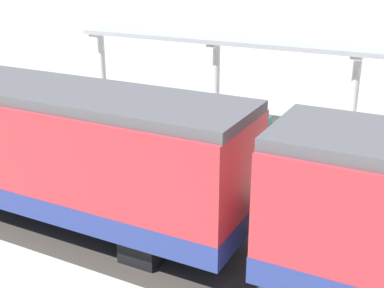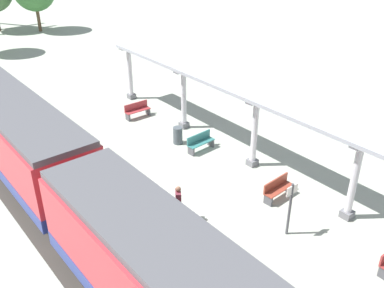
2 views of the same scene
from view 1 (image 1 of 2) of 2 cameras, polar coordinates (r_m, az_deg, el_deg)
ground_plane at (r=15.75m, az=14.25°, el=-4.04°), size 176.00×176.00×0.00m
tactile_edge_strip at (r=12.75m, az=10.48°, el=-9.88°), size 0.42×26.72×0.01m
trackbed at (r=11.28m, az=7.64°, el=-14.14°), size 3.20×38.72×0.01m
train_far_carriage at (r=13.45m, az=-17.29°, el=-0.25°), size 2.65×11.46×3.48m
canopy_pillar_third at (r=18.15m, az=17.75°, el=4.57°), size 1.10×0.44×3.32m
canopy_pillar_fourth at (r=19.60m, az=2.72°, el=6.68°), size 1.10×0.44×3.32m
canopy_pillar_fifth at (r=22.32m, az=-10.06°, el=8.11°), size 1.10×0.44×3.32m
canopy_beam at (r=17.80m, az=17.94°, el=9.94°), size 1.20×21.64×0.16m
bench_far_end at (r=18.22m, az=8.58°, el=1.29°), size 1.52×0.52×0.86m
bench_extra_slot at (r=20.17m, az=-6.00°, el=3.32°), size 1.51×0.48×0.86m
trash_bin at (r=18.25m, az=4.39°, el=1.52°), size 0.48×0.48×0.90m
passenger_waiting_near_edge at (r=13.36m, az=17.98°, el=-4.37°), size 0.42×0.49×1.58m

